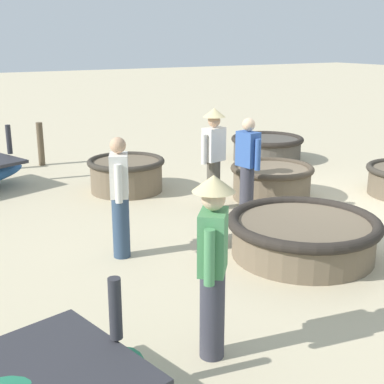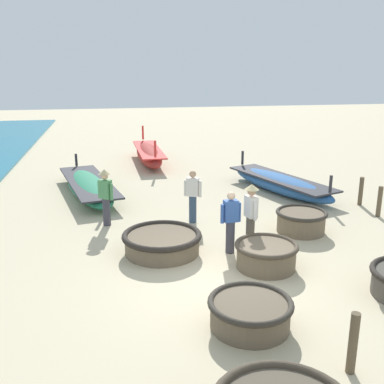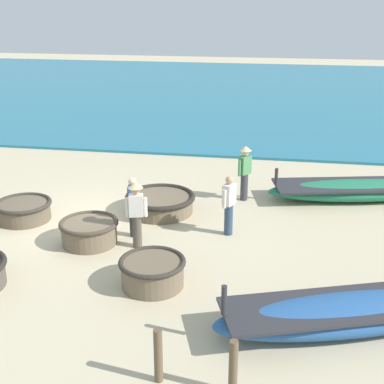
{
  "view_description": "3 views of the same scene",
  "coord_description": "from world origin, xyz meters",
  "views": [
    {
      "loc": [
        -5.98,
        6.29,
        2.74
      ],
      "look_at": [
        -0.61,
        3.15,
        0.94
      ],
      "focal_mm": 50.0,
      "sensor_mm": 36.0,
      "label": 1
    },
    {
      "loc": [
        -2.23,
        -8.53,
        4.52
      ],
      "look_at": [
        -0.07,
        3.33,
        1.08
      ],
      "focal_mm": 42.0,
      "sensor_mm": 36.0,
      "label": 2
    },
    {
      "loc": [
        12.51,
        4.99,
        5.82
      ],
      "look_at": [
        -0.11,
        2.85,
        1.04
      ],
      "focal_mm": 50.0,
      "sensor_mm": 36.0,
      "label": 3
    }
  ],
  "objects": [
    {
      "name": "coracle_front_left",
      "position": [
        1.14,
        0.49,
        0.32
      ],
      "size": [
        1.46,
        1.46,
        0.59
      ],
      "color": "brown",
      "rests_on": "ground"
    },
    {
      "name": "fisherman_standing_left",
      "position": [
        0.55,
        1.47,
        0.84
      ],
      "size": [
        0.53,
        0.26,
        1.57
      ],
      "color": "#383842",
      "rests_on": "ground"
    },
    {
      "name": "long_boat_green_hull",
      "position": [
        -3.09,
        7.45,
        0.3
      ],
      "size": [
        2.48,
        5.71,
        1.01
      ],
      "color": "#237551",
      "rests_on": "ground"
    },
    {
      "name": "coracle_weathered",
      "position": [
        -1.11,
        1.77,
        0.29
      ],
      "size": [
        1.98,
        1.98,
        0.53
      ],
      "color": "brown",
      "rests_on": "ground"
    },
    {
      "name": "mooring_post_shoreline",
      "position": [
        5.75,
        3.3,
        0.48
      ],
      "size": [
        0.14,
        0.14,
        0.96
      ],
      "primitive_type": "cylinder",
      "color": "brown",
      "rests_on": "ground"
    },
    {
      "name": "ground_plane",
      "position": [
        0.0,
        0.0,
        0.0
      ],
      "size": [
        80.0,
        80.0,
        0.0
      ],
      "primitive_type": "plane",
      "color": "#C6B793"
    },
    {
      "name": "fisherman_hauling",
      "position": [
        0.05,
        3.82,
        0.84
      ],
      "size": [
        0.49,
        0.34,
        1.57
      ],
      "color": "#2D425B",
      "rests_on": "ground"
    },
    {
      "name": "long_boat_red_hull",
      "position": [
        3.79,
        6.44,
        0.33
      ],
      "size": [
        2.83,
        5.27,
        1.14
      ],
      "color": "#285693",
      "rests_on": "ground"
    },
    {
      "name": "coracle_tilted",
      "position": [
        2.87,
        2.51,
        0.33
      ],
      "size": [
        1.42,
        1.42,
        0.61
      ],
      "color": "brown",
      "rests_on": "ground"
    },
    {
      "name": "sea",
      "position": [
        -20.62,
        4.0,
        0.05
      ],
      "size": [
        28.0,
        52.0,
        0.1
      ],
      "primitive_type": "cube",
      "color": "teal",
      "rests_on": "ground"
    },
    {
      "name": "coracle_beside_post",
      "position": [
        0.05,
        -1.77,
        0.29
      ],
      "size": [
        1.53,
        1.53,
        0.53
      ],
      "color": "brown",
      "rests_on": "ground"
    },
    {
      "name": "fisherman_by_coracle",
      "position": [
        -2.45,
        4.02,
        0.96
      ],
      "size": [
        0.43,
        0.39,
        1.67
      ],
      "color": "#383842",
      "rests_on": "ground"
    },
    {
      "name": "mooring_post_mid_beach",
      "position": [
        5.83,
        4.49,
        0.47
      ],
      "size": [
        0.14,
        0.14,
        0.95
      ],
      "primitive_type": "cylinder",
      "color": "brown",
      "rests_on": "ground"
    },
    {
      "name": "fisherman_crouching",
      "position": [
        1.14,
        1.71,
        0.96
      ],
      "size": [
        0.36,
        0.52,
        1.67
      ],
      "color": "#4C473D",
      "rests_on": "ground"
    }
  ]
}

